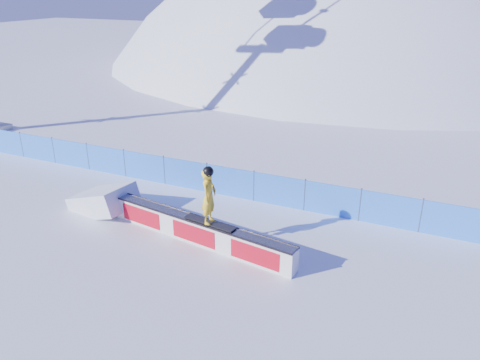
% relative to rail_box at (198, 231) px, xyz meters
% --- Properties ---
extents(ground, '(160.00, 160.00, 0.00)m').
position_rel_rail_box_xyz_m(ground, '(-2.56, -0.89, -0.41)').
color(ground, white).
rests_on(ground, ground).
extents(snow_hill, '(64.00, 64.00, 64.00)m').
position_rel_rail_box_xyz_m(snow_hill, '(-2.56, 41.11, -18.41)').
color(snow_hill, white).
rests_on(snow_hill, ground).
extents(safety_fence, '(22.05, 0.05, 1.30)m').
position_rel_rail_box_xyz_m(safety_fence, '(-2.56, 3.61, 0.19)').
color(safety_fence, '#2F79F4').
rests_on(safety_fence, ground).
extents(rail_box, '(6.96, 1.54, 0.84)m').
position_rel_rail_box_xyz_m(rail_box, '(0.00, 0.00, 0.00)').
color(rail_box, white).
rests_on(rail_box, ground).
extents(snow_ramp, '(2.65, 1.88, 1.53)m').
position_rel_rail_box_xyz_m(snow_ramp, '(-4.30, 0.66, -0.41)').
color(snow_ramp, white).
rests_on(snow_ramp, ground).
extents(snowboarder, '(1.84, 0.68, 1.89)m').
position_rel_rail_box_xyz_m(snowboarder, '(0.48, -0.07, 1.35)').
color(snowboarder, black).
rests_on(snowboarder, rail_box).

